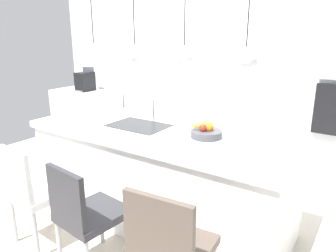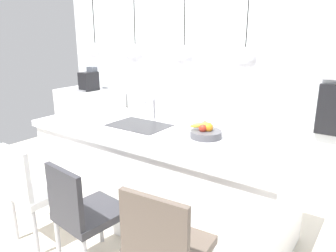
{
  "view_description": "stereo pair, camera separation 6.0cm",
  "coord_description": "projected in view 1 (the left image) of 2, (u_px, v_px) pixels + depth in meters",
  "views": [
    {
      "loc": [
        1.62,
        -2.26,
        1.76
      ],
      "look_at": [
        0.1,
        0.0,
        0.97
      ],
      "focal_mm": 34.14,
      "sensor_mm": 36.0,
      "label": 1
    },
    {
      "loc": [
        1.67,
        -2.23,
        1.76
      ],
      "look_at": [
        0.1,
        0.0,
        0.97
      ],
      "focal_mm": 34.14,
      "sensor_mm": 36.0,
      "label": 2
    }
  ],
  "objects": [
    {
      "name": "sink_basin",
      "position": [
        139.0,
        126.0,
        3.03
      ],
      "size": [
        0.56,
        0.4,
        0.02
      ],
      "primitive_type": "cube",
      "color": "#2D2D30",
      "rests_on": "kitchen_island"
    },
    {
      "name": "chair_far",
      "position": [
        169.0,
        245.0,
        1.95
      ],
      "size": [
        0.5,
        0.47,
        0.9
      ],
      "color": "brown",
      "rests_on": "ground"
    },
    {
      "name": "faucet",
      "position": [
        152.0,
        107.0,
        3.16
      ],
      "size": [
        0.02,
        0.17,
        0.22
      ],
      "color": "silver",
      "rests_on": "kitchen_island"
    },
    {
      "name": "fruit_bowl",
      "position": [
        206.0,
        131.0,
        2.68
      ],
      "size": [
        0.27,
        0.27,
        0.14
      ],
      "color": "#4C4C51",
      "rests_on": "kitchen_island"
    },
    {
      "name": "pendant_light_right",
      "position": [
        246.0,
        59.0,
        2.31
      ],
      "size": [
        0.17,
        0.17,
        0.77
      ],
      "color": "silver"
    },
    {
      "name": "pendant_light_center_left",
      "position": [
        135.0,
        54.0,
        2.86
      ],
      "size": [
        0.17,
        0.17,
        0.77
      ],
      "color": "silver"
    },
    {
      "name": "back_wall",
      "position": [
        233.0,
        70.0,
        4.11
      ],
      "size": [
        6.0,
        0.1,
        2.6
      ],
      "primitive_type": "cube",
      "color": "white",
      "rests_on": "ground"
    },
    {
      "name": "floor",
      "position": [
        160.0,
        218.0,
        3.16
      ],
      "size": [
        6.6,
        6.6,
        0.0
      ],
      "primitive_type": "plane",
      "color": "beige",
      "rests_on": "ground"
    },
    {
      "name": "chair_near",
      "position": [
        35.0,
        190.0,
        2.67
      ],
      "size": [
        0.44,
        0.49,
        0.9
      ],
      "color": "white",
      "rests_on": "ground"
    },
    {
      "name": "side_counter",
      "position": [
        87.0,
        116.0,
        5.35
      ],
      "size": [
        1.1,
        0.6,
        0.86
      ],
      "primitive_type": "cube",
      "color": "white",
      "rests_on": "ground"
    },
    {
      "name": "coffee_machine",
      "position": [
        85.0,
        81.0,
        5.18
      ],
      "size": [
        0.2,
        0.35,
        0.38
      ],
      "color": "black",
      "rests_on": "side_counter"
    },
    {
      "name": "pendant_light_center_right",
      "position": [
        184.0,
        56.0,
        2.58
      ],
      "size": [
        0.17,
        0.17,
        0.77
      ],
      "color": "silver"
    },
    {
      "name": "pendant_light_left",
      "position": [
        94.0,
        52.0,
        3.14
      ],
      "size": [
        0.17,
        0.17,
        0.77
      ],
      "color": "silver"
    },
    {
      "name": "chair_middle",
      "position": [
        85.0,
        212.0,
        2.35
      ],
      "size": [
        0.47,
        0.51,
        0.87
      ],
      "color": "#333338",
      "rests_on": "ground"
    },
    {
      "name": "kitchen_island",
      "position": [
        159.0,
        175.0,
        3.03
      ],
      "size": [
        2.5,
        0.97,
        0.92
      ],
      "color": "white",
      "rests_on": "ground"
    }
  ]
}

